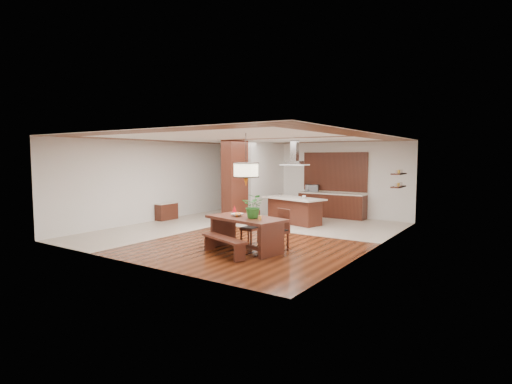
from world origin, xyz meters
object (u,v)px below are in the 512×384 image
Objects in this scene: dining_table at (246,226)px; pendant_lantern at (246,160)px; island_cup at (304,197)px; foliage_plant at (254,206)px; range_hood at (295,153)px; dining_chair_left at (250,227)px; kitchen_island at (294,210)px; dining_chair_right at (278,230)px; fruit_bowl at (237,215)px; dining_bench at (224,246)px; microwave at (312,188)px; hallway_console at (167,211)px.

pendant_lantern is (0.00, 0.00, 1.63)m from dining_table.
foliage_plant is at bearing -79.76° from island_cup.
range_hood is at bearing 166.83° from island_cup.
foliage_plant is 4.21m from island_cup.
pendant_lantern is at bearing -60.35° from dining_chair_left.
island_cup is at bearing 96.85° from dining_table.
dining_chair_right is at bearing -52.35° from kitchen_island.
dining_chair_right is 0.43× the size of kitchen_island.
pendant_lantern is 1.46× the size of range_hood.
fruit_bowl is at bearing -66.07° from kitchen_island.
dining_bench is 1.70× the size of dining_chair_left.
dining_chair_left is at bearing 97.81° from fruit_bowl.
dining_bench is at bearing -101.32° from dining_table.
foliage_plant is at bearing -6.79° from dining_table.
microwave is at bearing 127.00° from dining_chair_right.
pendant_lantern is at bearing 1.55° from fruit_bowl.
range_hood reaches higher than dining_chair_right.
dining_chair_left is at bearing 117.97° from pendant_lantern.
dining_chair_left is 3.55m from kitchen_island.
fruit_bowl is (-0.88, -0.51, 0.36)m from dining_chair_right.
hallway_console is 4.71m from kitchen_island.
dining_bench is 1.21m from foliage_plant.
island_cup is at bearing 126.20° from dining_chair_right.
kitchen_island is at bearing 102.32° from pendant_lantern.
range_hood is at bearing 131.60° from dining_chair_right.
island_cup is at bearing -88.06° from microwave.
microwave is at bearing 114.23° from kitchen_island.
pendant_lantern is 4.31m from range_hood.
dining_chair_right is 1.91m from pendant_lantern.
dining_chair_left reaches higher than dining_bench.
microwave is (-0.97, 6.29, 0.22)m from fruit_bowl.
dining_chair_right reaches higher than dining_chair_left.
dining_bench is 5.29× the size of fruit_bowl.
hallway_console is 1.73× the size of microwave.
foliage_plant is 0.66× the size of range_hood.
dining_chair_right reaches higher than hallway_console.
microwave is (-0.75, 2.18, 0.12)m from island_cup.
range_hood is at bearing 102.31° from pendant_lantern.
microwave reaches higher than kitchen_island.
dining_bench is (-0.14, -0.71, -0.40)m from dining_table.
dining_chair_left is at bearing -172.12° from dining_chair_right.
island_cup is (-0.75, 4.14, -0.16)m from foliage_plant.
range_hood reaches higher than foliage_plant.
range_hood is at bearing -98.16° from microwave.
pendant_lantern is (5.23, -2.31, 1.93)m from hallway_console.
fruit_bowl is 4.12m from island_cup.
dining_bench is at bearing -81.03° from range_hood.
kitchen_island is at bearing 23.70° from hallway_console.
dining_chair_left is 1.96m from pendant_lantern.
range_hood is at bearing 105.23° from kitchen_island.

